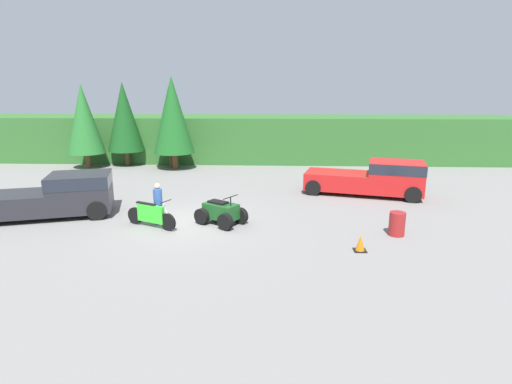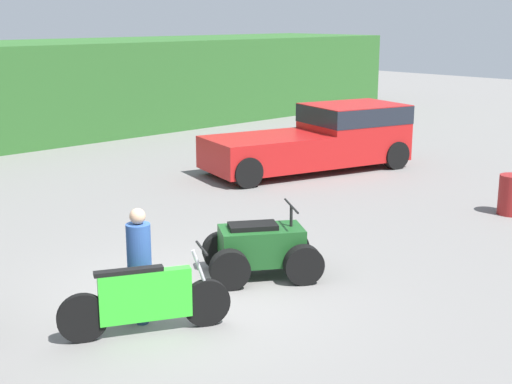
% 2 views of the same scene
% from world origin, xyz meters
% --- Properties ---
extents(ground_plane, '(80.00, 80.00, 0.00)m').
position_xyz_m(ground_plane, '(0.00, 0.00, 0.00)').
color(ground_plane, slate).
extents(pickup_truck_red, '(6.15, 3.53, 1.79)m').
position_xyz_m(pickup_truck_red, '(8.67, 4.83, 0.95)').
color(pickup_truck_red, red).
rests_on(pickup_truck_red, ground_plane).
extents(dirt_bike, '(2.18, 1.18, 1.17)m').
position_xyz_m(dirt_bike, '(-1.26, -0.62, 0.49)').
color(dirt_bike, black).
rests_on(dirt_bike, ground_plane).
extents(quad_atv, '(2.20, 1.99, 1.21)m').
position_xyz_m(quad_atv, '(1.41, -0.11, 0.47)').
color(quad_atv, black).
rests_on(quad_atv, ground_plane).
extents(rider_person, '(0.46, 0.46, 1.66)m').
position_xyz_m(rider_person, '(-1.07, -0.22, 0.90)').
color(rider_person, navy).
rests_on(rider_person, ground_plane).
extents(steel_barrel, '(0.58, 0.58, 0.88)m').
position_xyz_m(steel_barrel, '(8.04, -1.13, 0.44)').
color(steel_barrel, maroon).
rests_on(steel_barrel, ground_plane).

